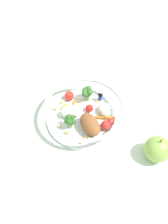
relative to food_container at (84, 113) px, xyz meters
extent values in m
plane|color=silver|center=(0.00, 0.01, -0.03)|extent=(2.40, 2.40, 0.00)
cylinder|color=white|center=(0.00, 0.00, -0.03)|extent=(0.24, 0.24, 0.01)
torus|color=white|center=(0.00, 0.00, 0.02)|extent=(0.25, 0.25, 0.01)
ellipsoid|color=brown|center=(-0.05, 0.01, 0.00)|extent=(0.09, 0.05, 0.05)
cylinder|color=#7FAD5B|center=(0.06, -0.04, -0.01)|extent=(0.02, 0.02, 0.02)
sphere|color=#386B28|center=(0.07, -0.04, 0.02)|extent=(0.02, 0.02, 0.02)
sphere|color=#386B28|center=(0.06, -0.04, 0.02)|extent=(0.02, 0.02, 0.02)
sphere|color=#386B28|center=(0.06, -0.03, 0.02)|extent=(0.02, 0.02, 0.02)
sphere|color=#386B28|center=(0.05, -0.04, 0.01)|extent=(0.02, 0.02, 0.02)
sphere|color=#386B28|center=(0.05, -0.05, 0.02)|extent=(0.02, 0.02, 0.02)
sphere|color=#386B28|center=(0.06, -0.05, 0.01)|extent=(0.02, 0.02, 0.02)
sphere|color=#386B28|center=(0.07, -0.05, 0.02)|extent=(0.02, 0.02, 0.02)
cylinder|color=#8EB766|center=(-0.01, 0.06, -0.01)|extent=(0.02, 0.02, 0.02)
sphere|color=#2D6023|center=(0.00, 0.06, 0.02)|extent=(0.02, 0.02, 0.02)
sphere|color=#2D6023|center=(-0.01, 0.06, 0.01)|extent=(0.02, 0.02, 0.02)
sphere|color=#2D6023|center=(-0.02, 0.06, 0.01)|extent=(0.02, 0.02, 0.02)
sphere|color=#2D6023|center=(-0.02, 0.05, 0.01)|extent=(0.02, 0.02, 0.02)
sphere|color=#2D6023|center=(-0.01, 0.05, 0.01)|extent=(0.02, 0.02, 0.02)
sphere|color=white|center=(0.04, 0.04, -0.01)|extent=(0.03, 0.03, 0.03)
sphere|color=white|center=(0.03, 0.05, 0.00)|extent=(0.04, 0.04, 0.04)
sphere|color=white|center=(0.02, 0.03, 0.00)|extent=(0.04, 0.04, 0.04)
sphere|color=white|center=(0.02, 0.03, -0.01)|extent=(0.02, 0.02, 0.02)
sphere|color=white|center=(0.02, 0.02, 0.00)|extent=(0.03, 0.03, 0.03)
sphere|color=white|center=(0.03, 0.03, 0.00)|extent=(0.04, 0.04, 0.04)
sphere|color=silver|center=(0.00, -0.06, 0.00)|extent=(0.02, 0.02, 0.02)
sphere|color=silver|center=(-0.01, -0.06, -0.01)|extent=(0.03, 0.03, 0.03)
sphere|color=silver|center=(-0.03, -0.06, -0.01)|extent=(0.03, 0.03, 0.03)
sphere|color=silver|center=(-0.01, -0.07, -0.01)|extent=(0.03, 0.03, 0.03)
cube|color=yellow|center=(0.04, -0.08, -0.02)|extent=(0.02, 0.02, 0.00)
cylinder|color=#1933B2|center=(0.04, -0.08, -0.01)|extent=(0.02, 0.02, 0.02)
sphere|color=black|center=(0.04, -0.08, 0.00)|extent=(0.01, 0.01, 0.01)
sphere|color=black|center=(0.03, -0.08, 0.01)|extent=(0.01, 0.01, 0.01)
sphere|color=black|center=(0.04, -0.08, 0.01)|extent=(0.01, 0.01, 0.01)
cylinder|color=orange|center=(-0.05, -0.07, -0.02)|extent=(0.03, 0.03, 0.01)
cylinder|color=orange|center=(-0.03, -0.04, -0.02)|extent=(0.03, 0.03, 0.01)
cylinder|color=orange|center=(0.07, 0.04, -0.02)|extent=(0.02, 0.03, 0.01)
cylinder|color=orange|center=(-0.08, 0.05, -0.02)|extent=(0.02, 0.03, 0.01)
cylinder|color=orange|center=(0.06, 0.01, -0.02)|extent=(0.03, 0.03, 0.01)
sphere|color=red|center=(0.09, 0.01, -0.01)|extent=(0.03, 0.03, 0.03)
sphere|color=red|center=(0.01, -0.03, -0.01)|extent=(0.03, 0.03, 0.03)
sphere|color=red|center=(-0.06, -0.06, -0.01)|extent=(0.03, 0.03, 0.03)
sphere|color=red|center=(-0.07, -0.04, -0.01)|extent=(0.03, 0.03, 0.03)
sphere|color=tan|center=(0.01, 0.09, -0.02)|extent=(0.01, 0.01, 0.01)
sphere|color=tan|center=(0.07, 0.07, -0.02)|extent=(0.01, 0.01, 0.01)
sphere|color=#D1B775|center=(-0.09, -0.02, -0.02)|extent=(0.01, 0.01, 0.01)
sphere|color=#D1B775|center=(-0.04, 0.08, -0.02)|extent=(0.01, 0.01, 0.01)
sphere|color=tan|center=(0.06, -0.02, -0.02)|extent=(0.01, 0.01, 0.01)
sphere|color=tan|center=(0.04, -0.07, -0.02)|extent=(0.01, 0.01, 0.01)
sphere|color=#D1B775|center=(0.09, 0.03, -0.02)|extent=(0.01, 0.01, 0.01)
sphere|color=tan|center=(-0.03, 0.07, -0.02)|extent=(0.01, 0.01, 0.01)
sphere|color=tan|center=(-0.05, -0.05, -0.02)|extent=(0.01, 0.01, 0.01)
sphere|color=#D1B775|center=(-0.08, 0.03, -0.02)|extent=(0.01, 0.01, 0.01)
sphere|color=#D1B775|center=(-0.03, 0.09, -0.02)|extent=(0.01, 0.01, 0.01)
sphere|color=tan|center=(0.09, 0.04, -0.02)|extent=(0.01, 0.01, 0.01)
sphere|color=tan|center=(-0.03, 0.08, -0.02)|extent=(0.01, 0.01, 0.01)
sphere|color=#8CB74C|center=(-0.21, -0.12, 0.01)|extent=(0.08, 0.08, 0.08)
cylinder|color=brown|center=(-0.21, -0.12, 0.05)|extent=(0.00, 0.00, 0.01)
camera|label=1|loc=(-0.42, 0.23, 0.63)|focal=40.35mm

